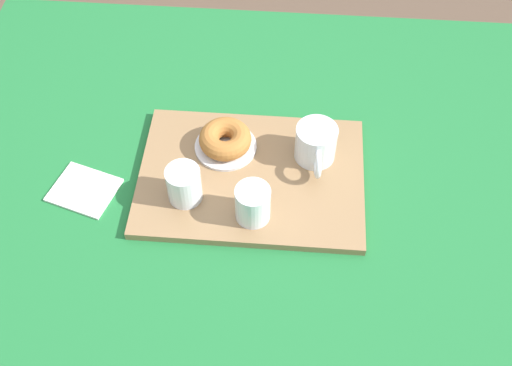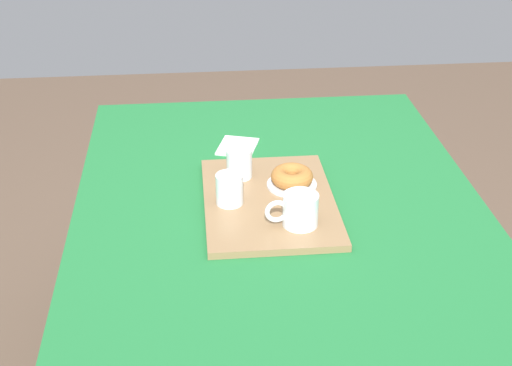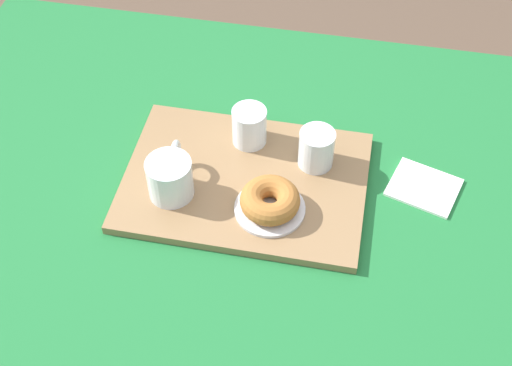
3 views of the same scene
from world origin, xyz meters
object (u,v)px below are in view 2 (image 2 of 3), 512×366
Objects in this scene: paper_napkin at (238,147)px; water_glass_far at (229,191)px; donut_plate_left at (292,185)px; sugar_donut_left at (292,176)px; dining_table at (280,233)px; tea_mug_left at (299,211)px; serving_tray at (269,202)px; water_glass_near at (239,164)px.

water_glass_far is at bearing 172.65° from paper_napkin.
donut_plate_left is (0.07, -0.17, -0.03)m from water_glass_far.
donut_plate_left is 0.03m from sugar_donut_left.
sugar_donut_left is (0.00, 0.00, 0.03)m from donut_plate_left.
sugar_donut_left is at bearing -30.07° from dining_table.
tea_mug_left is at bearing 177.34° from donut_plate_left.
paper_napkin is at bearing 13.65° from tea_mug_left.
dining_table is at bearing -87.18° from water_glass_far.
donut_plate_left is 1.19× the size of sugar_donut_left.
sugar_donut_left is at bearing -47.93° from serving_tray.
dining_table is 0.10m from serving_tray.
serving_tray is at bearing 79.85° from dining_table.
water_glass_near reaches higher than dining_table.
water_glass_far is 0.63× the size of paper_napkin.
dining_table is at bearing -166.19° from paper_napkin.
water_glass_near and water_glass_far have the same top height.
paper_napkin is (0.48, 0.12, -0.05)m from tea_mug_left.
water_glass_far is 0.36m from paper_napkin.
sugar_donut_left is 0.31m from paper_napkin.
dining_table is at bearing -144.10° from water_glass_near.
water_glass_near is 1.00× the size of water_glass_far.
donut_plate_left is at bearing -2.66° from tea_mug_left.
water_glass_near reaches higher than paper_napkin.
paper_napkin is (0.28, 0.12, -0.02)m from donut_plate_left.
serving_tray is 0.15m from water_glass_near.
tea_mug_left is at bearing 177.34° from sugar_donut_left.
tea_mug_left is 0.20m from water_glass_far.
water_glass_near is at bearing -14.24° from water_glass_far.
paper_napkin is (0.36, -0.05, -0.05)m from water_glass_far.
tea_mug_left is 0.49m from paper_napkin.
tea_mug_left is at bearing -126.34° from water_glass_far.
water_glass_near is 0.63× the size of paper_napkin.
water_glass_near is 0.22m from paper_napkin.
water_glass_far is at bearing 113.12° from donut_plate_left.
dining_table is at bearing 149.93° from sugar_donut_left.
serving_tray is 5.84× the size of water_glass_far.
donut_plate_left is (0.19, -0.01, -0.03)m from tea_mug_left.
sugar_donut_left is at bearing -156.34° from paper_napkin.
tea_mug_left reaches higher than dining_table.
donut_plate_left is 1.04× the size of paper_napkin.
sugar_donut_left reaches higher than dining_table.
donut_plate_left reaches higher than paper_napkin.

